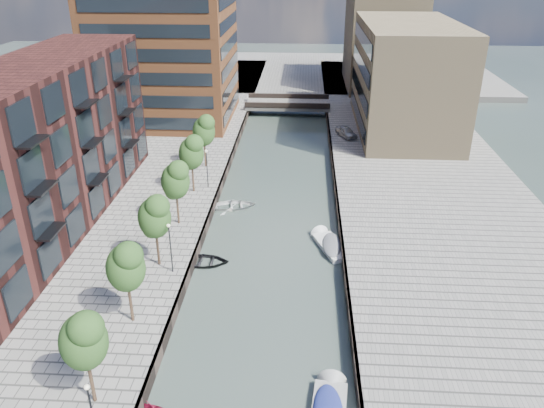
# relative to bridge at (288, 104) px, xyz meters

# --- Properties ---
(water) EXTENTS (300.00, 300.00, 0.00)m
(water) POSITION_rel_bridge_xyz_m (0.00, -32.00, -1.39)
(water) COLOR #38473F
(water) RESTS_ON ground
(quay_right) EXTENTS (20.00, 140.00, 1.00)m
(quay_right) POSITION_rel_bridge_xyz_m (16.00, -32.00, -0.89)
(quay_right) COLOR gray
(quay_right) RESTS_ON ground
(quay_wall_left) EXTENTS (0.25, 140.00, 1.00)m
(quay_wall_left) POSITION_rel_bridge_xyz_m (-6.10, -32.00, -0.89)
(quay_wall_left) COLOR #332823
(quay_wall_left) RESTS_ON ground
(quay_wall_right) EXTENTS (0.25, 140.00, 1.00)m
(quay_wall_right) POSITION_rel_bridge_xyz_m (6.10, -32.00, -0.89)
(quay_wall_right) COLOR #332823
(quay_wall_right) RESTS_ON ground
(far_closure) EXTENTS (80.00, 40.00, 1.00)m
(far_closure) POSITION_rel_bridge_xyz_m (0.00, 28.00, -0.89)
(far_closure) COLOR gray
(far_closure) RESTS_ON ground
(apartment_block) EXTENTS (8.00, 38.00, 14.00)m
(apartment_block) POSITION_rel_bridge_xyz_m (-20.00, -42.00, 6.61)
(apartment_block) COLOR black
(apartment_block) RESTS_ON quay_left
(tower) EXTENTS (18.00, 18.00, 30.00)m
(tower) POSITION_rel_bridge_xyz_m (-17.00, -7.00, 14.61)
(tower) COLOR brown
(tower) RESTS_ON quay_left
(tan_block_near) EXTENTS (12.00, 25.00, 14.00)m
(tan_block_near) POSITION_rel_bridge_xyz_m (16.00, -10.00, 6.61)
(tan_block_near) COLOR #8E7957
(tan_block_near) RESTS_ON quay_right
(tan_block_far) EXTENTS (12.00, 20.00, 16.00)m
(tan_block_far) POSITION_rel_bridge_xyz_m (16.00, 16.00, 7.61)
(tan_block_far) COLOR #8E7957
(tan_block_far) RESTS_ON quay_right
(bridge) EXTENTS (13.00, 6.00, 1.30)m
(bridge) POSITION_rel_bridge_xyz_m (0.00, 0.00, 0.00)
(bridge) COLOR gray
(bridge) RESTS_ON ground
(tree_1) EXTENTS (2.50, 2.50, 5.95)m
(tree_1) POSITION_rel_bridge_xyz_m (-8.50, -61.00, 3.92)
(tree_1) COLOR #382619
(tree_1) RESTS_ON quay_left
(tree_2) EXTENTS (2.50, 2.50, 5.95)m
(tree_2) POSITION_rel_bridge_xyz_m (-8.50, -54.00, 3.92)
(tree_2) COLOR #382619
(tree_2) RESTS_ON quay_left
(tree_3) EXTENTS (2.50, 2.50, 5.95)m
(tree_3) POSITION_rel_bridge_xyz_m (-8.50, -47.00, 3.92)
(tree_3) COLOR #382619
(tree_3) RESTS_ON quay_left
(tree_4) EXTENTS (2.50, 2.50, 5.95)m
(tree_4) POSITION_rel_bridge_xyz_m (-8.50, -40.00, 3.92)
(tree_4) COLOR #382619
(tree_4) RESTS_ON quay_left
(tree_5) EXTENTS (2.50, 2.50, 5.95)m
(tree_5) POSITION_rel_bridge_xyz_m (-8.50, -33.00, 3.92)
(tree_5) COLOR #382619
(tree_5) RESTS_ON quay_left
(tree_6) EXTENTS (2.50, 2.50, 5.95)m
(tree_6) POSITION_rel_bridge_xyz_m (-8.50, -26.00, 3.92)
(tree_6) COLOR #382619
(tree_6) RESTS_ON quay_left
(lamp_1) EXTENTS (0.24, 0.24, 4.12)m
(lamp_1) POSITION_rel_bridge_xyz_m (-7.20, -48.00, 2.12)
(lamp_1) COLOR black
(lamp_1) RESTS_ON quay_left
(lamp_2) EXTENTS (0.24, 0.24, 4.12)m
(lamp_2) POSITION_rel_bridge_xyz_m (-7.20, -32.00, 2.12)
(lamp_2) COLOR black
(lamp_2) RESTS_ON quay_left
(sloop_3) EXTENTS (5.00, 4.06, 0.91)m
(sloop_3) POSITION_rel_bridge_xyz_m (-4.18, -34.59, -1.39)
(sloop_3) COLOR white
(sloop_3) RESTS_ON ground
(sloop_4) EXTENTS (4.32, 3.11, 0.89)m
(sloop_4) POSITION_rel_bridge_xyz_m (-5.40, -45.17, -1.39)
(sloop_4) COLOR black
(sloop_4) RESTS_ON ground
(motorboat_4) EXTENTS (3.48, 5.40, 1.71)m
(motorboat_4) POSITION_rel_bridge_xyz_m (5.05, -41.76, -1.18)
(motorboat_4) COLOR white
(motorboat_4) RESTS_ON ground
(car) EXTENTS (3.05, 4.18, 1.32)m
(car) POSITION_rel_bridge_xyz_m (8.20, -14.53, 0.27)
(car) COLOR silver
(car) RESTS_ON quay_right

